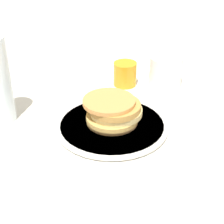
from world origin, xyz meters
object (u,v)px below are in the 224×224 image
plate (112,125)px  pancake_stack (113,112)px  cream_jug (166,70)px  juice_glass (125,74)px

plate → pancake_stack: 0.04m
plate → cream_jug: 0.30m
juice_glass → plate: bearing=-62.7°
plate → pancake_stack: (0.00, 0.00, 0.04)m
juice_glass → pancake_stack: bearing=-62.1°
pancake_stack → cream_jug: cream_jug is taller
juice_glass → cream_jug: (0.10, 0.07, 0.01)m
pancake_stack → juice_glass: size_ratio=1.99×
juice_glass → cream_jug: size_ratio=0.62×
pancake_stack → cream_jug: bearing=93.1°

